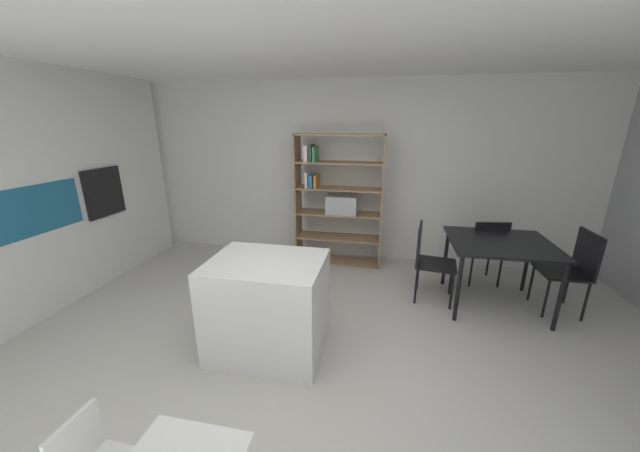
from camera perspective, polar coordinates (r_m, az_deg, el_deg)
name	(u,v)px	position (r m, az deg, el deg)	size (l,w,h in m)	color
ground_plane	(304,362)	(3.22, -2.67, -22.20)	(9.91, 9.91, 0.00)	beige
ceiling_slab	(299,23)	(2.56, -3.64, 31.26)	(7.20, 5.33, 0.06)	white
back_partition	(345,172)	(5.13, 4.31, 9.09)	(7.20, 0.06, 2.64)	silver
cabinet_niche_splashback	(29,212)	(4.51, -41.03, 1.84)	(0.01, 1.14, 0.51)	#1E6084
built_in_oven	(104,192)	(5.10, -32.91, 4.88)	(0.06, 0.57, 0.61)	black
kitchen_island	(268,306)	(3.17, -8.84, -13.27)	(1.00, 0.80, 0.89)	silver
open_bookshelf	(336,198)	(4.87, 2.83, 4.84)	(1.25, 0.36, 1.89)	#997551
dining_table	(500,248)	(4.24, 28.34, -3.29)	(1.08, 0.99, 0.78)	black
dining_chair_island_side	(428,256)	(4.15, 17.87, -4.91)	(0.50, 0.49, 0.91)	black
dining_chair_window_side	(574,265)	(4.58, 37.22, -5.38)	(0.45, 0.45, 0.94)	black
dining_chair_far	(486,247)	(4.78, 26.48, -3.17)	(0.48, 0.46, 0.88)	black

